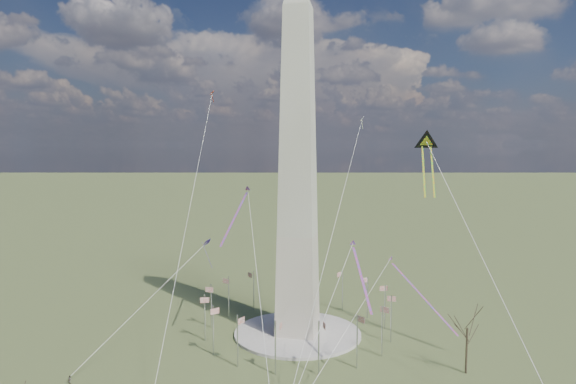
% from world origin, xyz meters
% --- Properties ---
extents(ground, '(2000.00, 2000.00, 0.00)m').
position_xyz_m(ground, '(0.00, 0.00, 0.00)').
color(ground, '#505D2E').
rests_on(ground, ground).
extents(plaza, '(36.00, 36.00, 0.80)m').
position_xyz_m(plaza, '(0.00, 0.00, 0.40)').
color(plaza, beige).
rests_on(plaza, ground).
extents(washington_monument, '(15.56, 15.56, 100.00)m').
position_xyz_m(washington_monument, '(0.00, 0.00, 47.95)').
color(washington_monument, beige).
rests_on(washington_monument, plaza).
extents(flagpole_ring, '(54.40, 54.40, 13.00)m').
position_xyz_m(flagpole_ring, '(-0.00, -0.00, 7.27)').
color(flagpole_ring, silver).
rests_on(flagpole_ring, ground).
extents(tree_near, '(9.42, 9.42, 16.48)m').
position_xyz_m(tree_near, '(43.83, -15.53, 11.75)').
color(tree_near, '#453B29').
rests_on(tree_near, ground).
extents(person_west, '(1.09, 1.01, 1.80)m').
position_xyz_m(person_west, '(-44.34, -40.56, 0.90)').
color(person_west, gray).
rests_on(person_west, ground).
extents(kite_delta_black, '(7.63, 20.61, 17.22)m').
position_xyz_m(kite_delta_black, '(34.63, 9.29, 53.79)').
color(kite_delta_black, black).
rests_on(kite_delta_black, ground).
extents(kite_diamond_purple, '(2.49, 3.30, 9.63)m').
position_xyz_m(kite_diamond_purple, '(-30.45, 8.60, 22.76)').
color(kite_diamond_purple, navy).
rests_on(kite_diamond_purple, ground).
extents(kite_streamer_left, '(7.37, 18.98, 13.48)m').
position_xyz_m(kite_streamer_left, '(18.26, -13.69, 23.67)').
color(kite_streamer_left, red).
rests_on(kite_streamer_left, ground).
extents(kite_streamer_mid, '(2.49, 20.93, 14.36)m').
position_xyz_m(kite_streamer_mid, '(-16.60, -1.91, 35.99)').
color(kite_streamer_mid, red).
rests_on(kite_streamer_mid, ground).
extents(kite_streamer_right, '(19.14, 17.68, 16.92)m').
position_xyz_m(kite_streamer_right, '(31.30, 6.46, 15.05)').
color(kite_streamer_right, red).
rests_on(kite_streamer_right, ground).
extents(kite_small_red, '(1.19, 1.85, 4.10)m').
position_xyz_m(kite_small_red, '(-39.63, 38.84, 72.20)').
color(kite_small_red, red).
rests_on(kite_small_red, ground).
extents(kite_small_white, '(1.12, 1.87, 4.42)m').
position_xyz_m(kite_small_white, '(14.28, 41.23, 62.46)').
color(kite_small_white, white).
rests_on(kite_small_white, ground).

